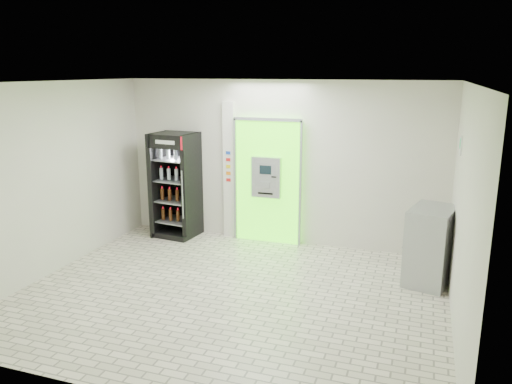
% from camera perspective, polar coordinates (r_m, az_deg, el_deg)
% --- Properties ---
extents(ground, '(6.00, 6.00, 0.00)m').
position_cam_1_polar(ground, '(7.39, -2.92, -11.57)').
color(ground, beige).
rests_on(ground, ground).
extents(room_shell, '(6.00, 6.00, 6.00)m').
position_cam_1_polar(room_shell, '(6.81, -3.11, 2.59)').
color(room_shell, silver).
rests_on(room_shell, ground).
extents(atm_assembly, '(1.30, 0.24, 2.33)m').
position_cam_1_polar(atm_assembly, '(9.24, 1.37, 1.33)').
color(atm_assembly, '#4EFA14').
rests_on(atm_assembly, ground).
extents(pillar, '(0.22, 0.11, 2.60)m').
position_cam_1_polar(pillar, '(9.50, -3.06, 2.46)').
color(pillar, silver).
rests_on(pillar, ground).
extents(beverage_cooler, '(0.83, 0.77, 2.01)m').
position_cam_1_polar(beverage_cooler, '(9.73, -9.12, 0.56)').
color(beverage_cooler, black).
rests_on(beverage_cooler, ground).
extents(steel_cabinet, '(0.79, 0.99, 1.17)m').
position_cam_1_polar(steel_cabinet, '(8.00, 19.29, -5.81)').
color(steel_cabinet, '#9B9DA2').
rests_on(steel_cabinet, ground).
extents(exit_sign, '(0.02, 0.22, 0.26)m').
position_cam_1_polar(exit_sign, '(7.68, 22.36, 4.97)').
color(exit_sign, white).
rests_on(exit_sign, room_shell).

